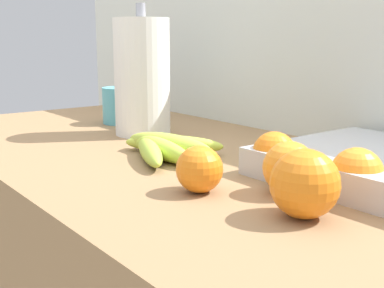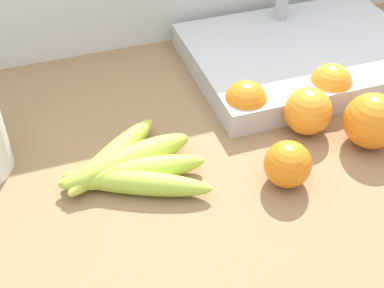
{
  "view_description": "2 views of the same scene",
  "coord_description": "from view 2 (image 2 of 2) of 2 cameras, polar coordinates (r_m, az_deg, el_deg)",
  "views": [
    {
      "loc": [
        0.71,
        -0.52,
        1.15
      ],
      "look_at": [
        0.09,
        -0.04,
        0.99
      ],
      "focal_mm": 46.64,
      "sensor_mm": 36.0,
      "label": 1
    },
    {
      "loc": [
        -0.1,
        -0.57,
        1.47
      ],
      "look_at": [
        0.09,
        -0.02,
        0.97
      ],
      "focal_mm": 50.42,
      "sensor_mm": 36.0,
      "label": 2
    }
  ],
  "objects": [
    {
      "name": "banana_bunch",
      "position": [
        0.74,
        -6.89,
        -2.51
      ],
      "size": [
        0.21,
        0.19,
        0.04
      ],
      "color": "#A9C93F",
      "rests_on": "counter"
    },
    {
      "name": "orange_front",
      "position": [
        0.73,
        10.09,
        -2.12
      ],
      "size": [
        0.06,
        0.06,
        0.06
      ],
      "primitive_type": "sphere",
      "color": "orange",
      "rests_on": "counter"
    },
    {
      "name": "orange_back_right",
      "position": [
        0.89,
        14.47,
        6.09
      ],
      "size": [
        0.07,
        0.07,
        0.07
      ],
      "primitive_type": "sphere",
      "color": "orange",
      "rests_on": "counter"
    },
    {
      "name": "orange_far_right",
      "position": [
        0.82,
        12.16,
        3.42
      ],
      "size": [
        0.07,
        0.07,
        0.07
      ],
      "primitive_type": "sphere",
      "color": "orange",
      "rests_on": "counter"
    },
    {
      "name": "wall_back",
      "position": [
        1.23,
        -9.61,
        -1.94
      ],
      "size": [
        1.81,
        0.06,
        1.3
      ],
      "primitive_type": "cube",
      "color": "silver",
      "rests_on": "ground"
    },
    {
      "name": "orange_center",
      "position": [
        0.82,
        18.51,
        2.34
      ],
      "size": [
        0.08,
        0.08,
        0.08
      ],
      "primitive_type": "sphere",
      "color": "orange",
      "rests_on": "counter"
    },
    {
      "name": "sink_basin",
      "position": [
        0.98,
        11.77,
        9.31
      ],
      "size": [
        0.4,
        0.29,
        0.2
      ],
      "color": "#B7BABF",
      "rests_on": "counter"
    },
    {
      "name": "orange_right",
      "position": [
        0.83,
        5.7,
        4.43
      ],
      "size": [
        0.07,
        0.07,
        0.07
      ],
      "primitive_type": "sphere",
      "color": "orange",
      "rests_on": "counter"
    }
  ]
}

